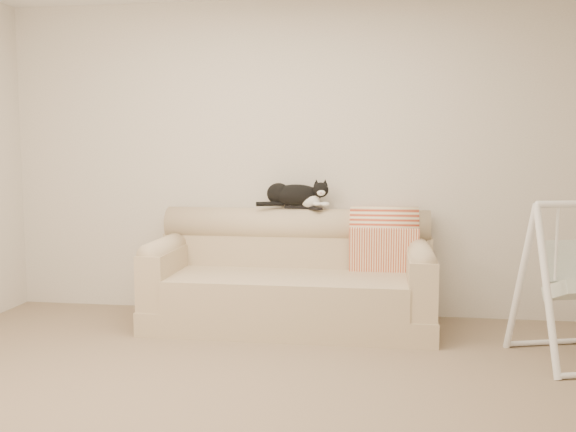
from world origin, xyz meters
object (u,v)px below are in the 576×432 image
at_px(sofa, 292,280).
at_px(remote_a, 296,207).
at_px(remote_b, 314,208).
at_px(baby_swing, 575,281).
at_px(tuxedo_cat, 296,195).

bearing_deg(sofa, remote_a, 90.16).
xyz_separation_m(remote_b, baby_swing, (1.80, -0.80, -0.38)).
height_order(sofa, baby_swing, baby_swing).
distance_m(remote_a, remote_b, 0.16).
height_order(remote_b, baby_swing, baby_swing).
distance_m(sofa, baby_swing, 2.05).
relative_size(remote_b, tuxedo_cat, 0.26).
relative_size(tuxedo_cat, baby_swing, 0.56).
bearing_deg(sofa, remote_b, 52.80).
relative_size(remote_a, baby_swing, 0.17).
relative_size(remote_b, baby_swing, 0.15).
height_order(tuxedo_cat, baby_swing, tuxedo_cat).
bearing_deg(remote_b, tuxedo_cat, 164.02).
bearing_deg(tuxedo_cat, remote_b, -15.98).
bearing_deg(baby_swing, sofa, 162.82).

